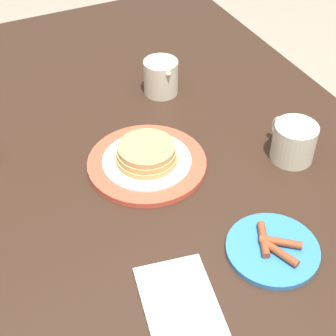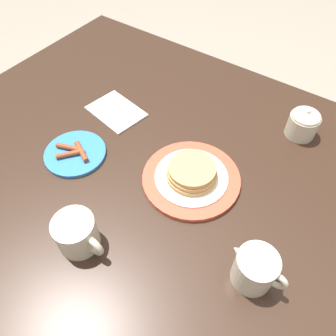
% 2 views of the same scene
% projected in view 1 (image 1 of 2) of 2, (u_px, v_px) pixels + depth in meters
% --- Properties ---
extents(dining_table, '(1.55, 1.03, 0.75)m').
position_uv_depth(dining_table, '(148.00, 199.00, 1.13)').
color(dining_table, '#332116').
rests_on(dining_table, ground_plane).
extents(pancake_plate, '(0.25, 0.25, 0.05)m').
position_uv_depth(pancake_plate, '(146.00, 160.00, 1.05)').
color(pancake_plate, '#DB5138').
rests_on(pancake_plate, dining_table).
extents(side_plate_bacon, '(0.16, 0.16, 0.02)m').
position_uv_depth(side_plate_bacon, '(273.00, 249.00, 0.89)').
color(side_plate_bacon, '#337AC6').
rests_on(side_plate_bacon, dining_table).
extents(coffee_mug, '(0.12, 0.09, 0.08)m').
position_uv_depth(coffee_mug, '(293.00, 141.00, 1.06)').
color(coffee_mug, beige).
rests_on(coffee_mug, dining_table).
extents(creamer_pitcher, '(0.12, 0.08, 0.09)m').
position_uv_depth(creamer_pitcher, '(161.00, 76.00, 1.24)').
color(creamer_pitcher, beige).
rests_on(creamer_pitcher, dining_table).
extents(napkin, '(0.18, 0.14, 0.01)m').
position_uv_depth(napkin, '(179.00, 301.00, 0.82)').
color(napkin, white).
rests_on(napkin, dining_table).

